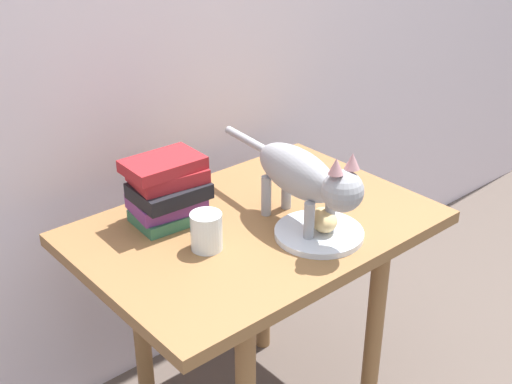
% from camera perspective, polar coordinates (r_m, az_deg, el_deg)
% --- Properties ---
extents(side_table, '(0.82, 0.56, 0.61)m').
position_cam_1_polar(side_table, '(1.61, 0.00, -5.38)').
color(side_table, olive).
rests_on(side_table, ground).
extents(plate, '(0.20, 0.20, 0.01)m').
position_cam_1_polar(plate, '(1.51, 5.39, -3.52)').
color(plate, silver).
rests_on(plate, side_table).
extents(bread_roll, '(0.09, 0.10, 0.05)m').
position_cam_1_polar(bread_roll, '(1.50, 5.81, -2.38)').
color(bread_roll, '#E0BC7A').
rests_on(bread_roll, plate).
extents(cat, '(0.12, 0.48, 0.23)m').
position_cam_1_polar(cat, '(1.48, 4.22, 1.30)').
color(cat, '#99999E').
rests_on(cat, side_table).
extents(book_stack, '(0.19, 0.15, 0.16)m').
position_cam_1_polar(book_stack, '(1.55, -7.58, 0.19)').
color(book_stack, '#336B4C').
rests_on(book_stack, side_table).
extents(candle_jar, '(0.07, 0.07, 0.08)m').
position_cam_1_polar(candle_jar, '(1.45, -4.25, -3.52)').
color(candle_jar, silver).
rests_on(candle_jar, side_table).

